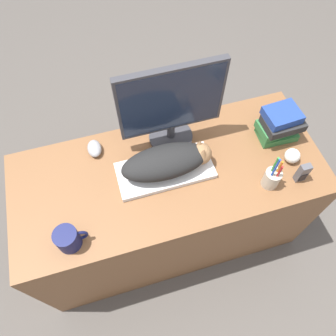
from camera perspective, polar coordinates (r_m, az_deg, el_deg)
The scene contains 11 objects.
ground_plane at distance 2.03m, azimuth 2.68°, elevation -18.07°, with size 12.00×12.00×0.00m, color #4C4742.
desk at distance 1.78m, azimuth 0.13°, elevation -6.41°, with size 1.42×0.61×0.70m.
keyboard at distance 1.46m, azimuth -0.51°, elevation -0.42°, with size 0.43×0.19×0.02m.
cat at distance 1.40m, azimuth 0.21°, elevation 1.25°, with size 0.40×0.16×0.12m.
monitor at distance 1.39m, azimuth 0.59°, elevation 10.96°, with size 0.46×0.21×0.43m.
computer_mouse at distance 1.55m, azimuth -12.68°, elevation 3.34°, with size 0.06×0.10×0.04m.
coffee_mug at distance 1.34m, azimuth -16.98°, elevation -11.70°, with size 0.13×0.09×0.10m.
pen_cup at distance 1.46m, azimuth 17.63°, elevation -1.64°, with size 0.07×0.07×0.21m.
baseball at distance 1.58m, azimuth 20.83°, elevation 1.99°, with size 0.07×0.07×0.07m.
phone at distance 1.52m, azimuth 22.40°, elevation -0.80°, with size 0.05×0.03×0.11m.
book_stack at distance 1.60m, azimuth 18.83°, elevation 7.15°, with size 0.19×0.15×0.16m.
Camera 1 is at (-0.21, -0.40, 1.97)m, focal length 35.00 mm.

